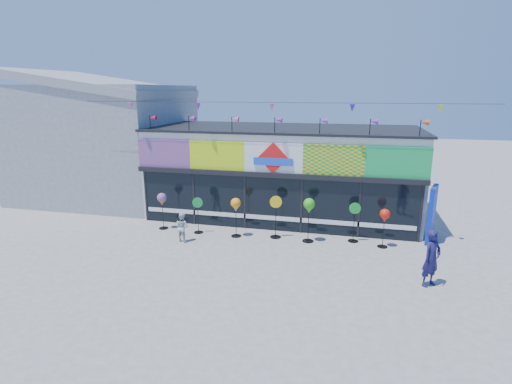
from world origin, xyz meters
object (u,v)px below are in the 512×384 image
(spinner_5, at_px, (354,221))
(adult_man, at_px, (431,258))
(spinner_0, at_px, (162,200))
(child, at_px, (182,227))
(spinner_3, at_px, (276,216))
(spinner_1, at_px, (198,214))
(blue_sign, at_px, (432,214))
(spinner_2, at_px, (236,206))
(spinner_6, at_px, (385,217))
(spinner_4, at_px, (309,207))

(spinner_5, xyz_separation_m, adult_man, (2.24, -3.18, 0.05))
(spinner_0, xyz_separation_m, child, (1.39, -1.16, -0.68))
(spinner_3, xyz_separation_m, child, (-3.48, -1.23, -0.33))
(spinner_1, bearing_deg, blue_sign, 7.34)
(spinner_2, height_order, adult_man, adult_man)
(spinner_1, bearing_deg, spinner_2, -1.68)
(spinner_0, bearing_deg, adult_man, -15.69)
(spinner_1, bearing_deg, adult_man, -17.69)
(blue_sign, height_order, spinner_6, blue_sign)
(adult_man, bearing_deg, spinner_6, 69.83)
(spinner_5, bearing_deg, adult_man, -54.82)
(child, bearing_deg, spinner_1, -86.00)
(spinner_1, bearing_deg, spinner_4, 0.81)
(spinner_0, distance_m, spinner_4, 6.19)
(spinner_4, bearing_deg, spinner_5, 13.32)
(spinner_4, xyz_separation_m, spinner_6, (2.80, 0.08, -0.20))
(spinner_6, distance_m, adult_man, 3.10)
(spinner_0, relative_size, spinner_3, 0.91)
(child, bearing_deg, blue_sign, -148.31)
(spinner_3, bearing_deg, blue_sign, 9.28)
(spinner_3, bearing_deg, spinner_0, -179.19)
(child, bearing_deg, spinner_6, -152.75)
(spinner_0, distance_m, spinner_5, 7.93)
(spinner_4, relative_size, spinner_5, 1.11)
(spinner_1, distance_m, child, 1.08)
(spinner_2, bearing_deg, spinner_4, 2.22)
(spinner_0, bearing_deg, child, -39.97)
(blue_sign, distance_m, spinner_2, 7.61)
(spinner_4, bearing_deg, spinner_0, 179.29)
(spinner_2, bearing_deg, spinner_3, 9.31)
(adult_man, bearing_deg, spinner_5, 82.82)
(spinner_3, distance_m, spinner_6, 4.14)
(spinner_5, relative_size, spinner_6, 1.05)
(spinner_1, xyz_separation_m, spinner_5, (6.26, 0.47, 0.03))
(spinner_0, height_order, spinner_4, spinner_4)
(spinner_2, xyz_separation_m, spinner_6, (5.70, 0.19, -0.09))
(spinner_1, xyz_separation_m, spinner_2, (1.64, -0.05, 0.49))
(spinner_2, relative_size, spinner_3, 0.93)
(spinner_4, bearing_deg, adult_man, -34.99)
(spinner_6, bearing_deg, adult_man, -67.80)
(spinner_0, distance_m, spinner_3, 4.88)
(blue_sign, relative_size, spinner_0, 1.42)
(spinner_1, xyz_separation_m, adult_man, (8.50, -2.71, 0.08))
(spinner_0, distance_m, child, 1.93)
(spinner_0, bearing_deg, spinner_5, 2.40)
(spinner_1, relative_size, child, 1.30)
(blue_sign, relative_size, spinner_1, 1.47)
(spinner_1, relative_size, spinner_5, 0.96)
(spinner_0, height_order, spinner_2, spinner_2)
(spinner_4, relative_size, spinner_6, 1.17)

